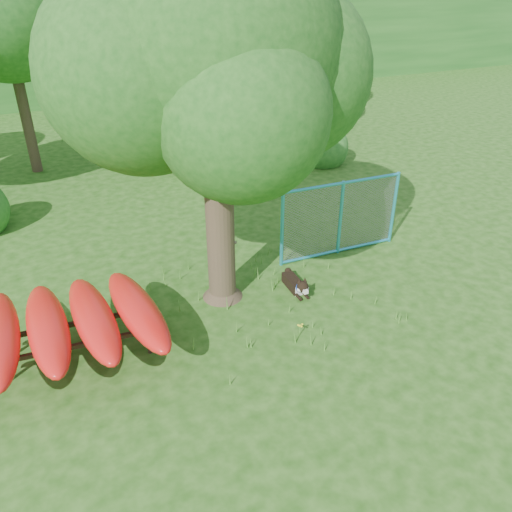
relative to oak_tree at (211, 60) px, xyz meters
name	(u,v)px	position (x,y,z in m)	size (l,w,h in m)	color
ground	(275,330)	(0.44, -1.60, -4.76)	(80.00, 80.00, 0.00)	#1A460E
oak_tree	(211,60)	(0.00, 0.00, 0.00)	(5.86, 5.22, 7.14)	#372B1E
wooden_post	(230,261)	(0.32, 0.20, -4.09)	(0.35, 0.12, 1.27)	#695D4F
kayak_rack	(71,323)	(-3.10, -0.66, -4.00)	(3.08, 3.16, 0.99)	black
husky_dog	(296,284)	(1.53, -0.60, -4.59)	(0.34, 1.08, 0.48)	black
fence_section	(340,218)	(3.37, 0.44, -3.82)	(3.21, 0.30, 3.13)	#289BBC
wildflower_clump	(300,326)	(0.79, -1.95, -4.56)	(0.12, 0.12, 0.25)	#4D8A2D
bg_tree_c	(141,38)	(1.94, 11.40, -0.65)	(4.00, 4.00, 6.12)	#372B1E
bg_tree_d	(249,8)	(5.44, 9.40, 0.33)	(4.80, 4.80, 7.50)	#372B1E
bg_tree_e	(281,0)	(8.44, 12.40, 0.47)	(4.60, 4.60, 7.55)	#372B1E
shrub_right	(323,164)	(6.94, 6.40, -4.76)	(1.80, 1.80, 1.80)	#21601F
shrub_mid	(200,174)	(2.44, 7.40, -4.76)	(1.80, 1.80, 1.80)	#21601F
wooded_hillside	(49,37)	(0.44, 26.40, -1.76)	(80.00, 12.00, 6.00)	#21601F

